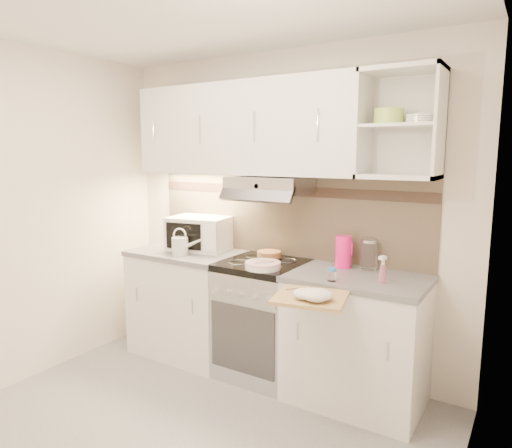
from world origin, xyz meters
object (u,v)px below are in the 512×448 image
at_px(microwave, 200,233).
at_px(spray_bottle, 383,271).
at_px(electric_range, 263,318).
at_px(plate_stack, 263,265).
at_px(pink_pitcher, 344,252).
at_px(cutting_board, 311,298).
at_px(watering_can, 181,245).
at_px(glass_jar, 369,254).

height_order(microwave, spray_bottle, microwave).
height_order(electric_range, plate_stack, plate_stack).
distance_m(pink_pitcher, cutting_board, 0.70).
bearing_deg(spray_bottle, pink_pitcher, 162.96).
xyz_separation_m(watering_can, spray_bottle, (1.63, 0.07, -0.01)).
bearing_deg(glass_jar, microwave, -176.28).
height_order(electric_range, spray_bottle, spray_bottle).
height_order(watering_can, spray_bottle, watering_can).
bearing_deg(watering_can, microwave, 71.22).
distance_m(watering_can, glass_jar, 1.49).
bearing_deg(pink_pitcher, microwave, 172.75).
bearing_deg(watering_can, spray_bottle, -16.25).
height_order(glass_jar, cutting_board, glass_jar).
relative_size(microwave, pink_pitcher, 2.40).
height_order(electric_range, watering_can, watering_can).
bearing_deg(cutting_board, pink_pitcher, 82.75).
xyz_separation_m(plate_stack, cutting_board, (0.54, -0.34, -0.05)).
bearing_deg(electric_range, pink_pitcher, 15.29).
bearing_deg(glass_jar, pink_pitcher, -166.44).
xyz_separation_m(microwave, plate_stack, (0.80, -0.29, -0.12)).
relative_size(electric_range, glass_jar, 4.20).
relative_size(microwave, spray_bottle, 3.01).
xyz_separation_m(glass_jar, spray_bottle, (0.18, -0.27, -0.04)).
bearing_deg(cutting_board, watering_can, 151.65).
height_order(glass_jar, spray_bottle, glass_jar).
bearing_deg(spray_bottle, electric_range, -168.56).
bearing_deg(electric_range, plate_stack, -59.40).
bearing_deg(spray_bottle, microwave, -170.53).
bearing_deg(spray_bottle, glass_jar, 139.65).
xyz_separation_m(watering_can, glass_jar, (1.45, 0.34, 0.03)).
height_order(electric_range, pink_pitcher, pink_pitcher).
xyz_separation_m(watering_can, plate_stack, (0.80, -0.04, -0.05)).
bearing_deg(pink_pitcher, watering_can, -176.43).
distance_m(watering_can, cutting_board, 1.39).
bearing_deg(microwave, pink_pitcher, -7.66).
xyz_separation_m(electric_range, plate_stack, (0.11, -0.18, 0.47)).
height_order(electric_range, glass_jar, glass_jar).
distance_m(electric_range, watering_can, 0.88).
relative_size(electric_range, watering_can, 3.57).
bearing_deg(spray_bottle, plate_stack, -156.67).
height_order(watering_can, plate_stack, watering_can).
distance_m(spray_bottle, cutting_board, 0.55).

